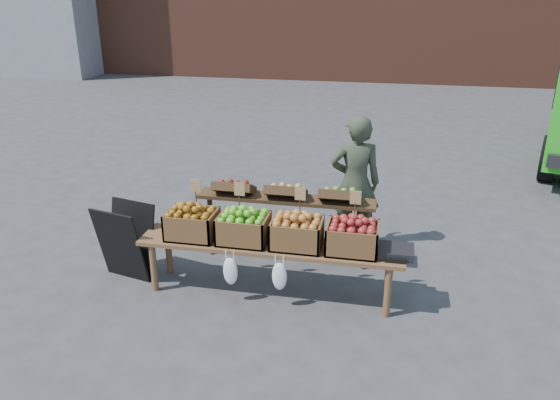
% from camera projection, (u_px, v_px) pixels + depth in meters
% --- Properties ---
extents(ground, '(80.00, 80.00, 0.00)m').
position_uv_depth(ground, '(356.00, 283.00, 5.91)').
color(ground, '#3E3E40').
extents(vendor, '(0.67, 0.50, 1.65)m').
position_uv_depth(vendor, '(355.00, 184.00, 6.43)').
color(vendor, '#353B2B').
rests_on(vendor, ground).
extents(chalkboard_sign, '(0.62, 0.43, 0.85)m').
position_uv_depth(chalkboard_sign, '(126.00, 242.00, 5.89)').
color(chalkboard_sign, black).
rests_on(chalkboard_sign, ground).
extents(back_table, '(2.10, 0.44, 1.04)m').
position_uv_depth(back_table, '(286.00, 220.00, 6.19)').
color(back_table, '#3D2917').
rests_on(back_table, ground).
extents(display_bench, '(2.70, 0.56, 0.57)m').
position_uv_depth(display_bench, '(270.00, 268.00, 5.63)').
color(display_bench, brown).
rests_on(display_bench, ground).
extents(crate_golden_apples, '(0.50, 0.40, 0.28)m').
position_uv_depth(crate_golden_apples, '(192.00, 224.00, 5.63)').
color(crate_golden_apples, '#9B651B').
rests_on(crate_golden_apples, display_bench).
extents(crate_russet_pears, '(0.50, 0.40, 0.28)m').
position_uv_depth(crate_russet_pears, '(243.00, 229.00, 5.52)').
color(crate_russet_pears, '#44871C').
rests_on(crate_russet_pears, display_bench).
extents(crate_red_apples, '(0.50, 0.40, 0.28)m').
position_uv_depth(crate_red_apples, '(297.00, 233.00, 5.42)').
color(crate_red_apples, '#A98624').
rests_on(crate_red_apples, display_bench).
extents(crate_green_apples, '(0.50, 0.40, 0.28)m').
position_uv_depth(crate_green_apples, '(352.00, 238.00, 5.32)').
color(crate_green_apples, maroon).
rests_on(crate_green_apples, display_bench).
extents(weighing_scale, '(0.34, 0.30, 0.08)m').
position_uv_depth(weighing_scale, '(396.00, 251.00, 5.27)').
color(weighing_scale, black).
rests_on(weighing_scale, display_bench).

